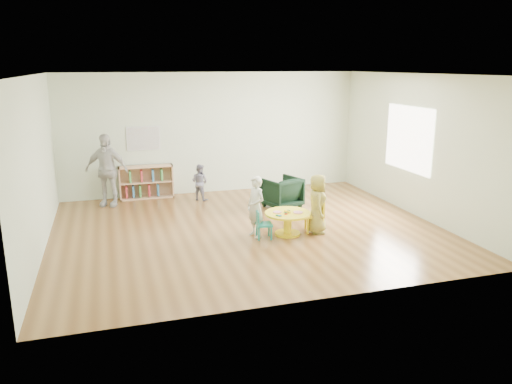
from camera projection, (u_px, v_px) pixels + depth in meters
The scene contains 11 objects.
room at pixel (248, 127), 8.78m from camera, with size 7.10×7.00×2.80m.
activity_table at pixel (288, 219), 8.90m from camera, with size 0.82×0.82×0.46m.
kid_chair_left at pixel (262, 223), 8.69m from camera, with size 0.31×0.31×0.51m.
kid_chair_right at pixel (317, 214), 9.06m from camera, with size 0.40×0.40×0.62m.
bookshelf at pixel (146, 182), 11.35m from camera, with size 1.20×0.30×0.75m.
alphabet_poster at pixel (143, 138), 11.23m from camera, with size 0.74×0.01×0.54m.
armchair at pixel (282, 192), 10.59m from camera, with size 0.70×0.72×0.65m, color black.
child_left at pixel (256, 207), 8.74m from camera, with size 0.40×0.26×1.09m, color silver.
child_right at pixel (317, 204), 8.94m from camera, with size 0.53×0.34×1.08m, color yellow.
toddler at pixel (200, 182), 11.15m from camera, with size 0.40×0.31×0.82m, color #19183D.
adult_caretaker at pixel (106, 170), 10.62m from camera, with size 0.92×0.38×1.56m, color beige.
Camera 1 is at (-2.39, -8.45, 2.97)m, focal length 35.00 mm.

